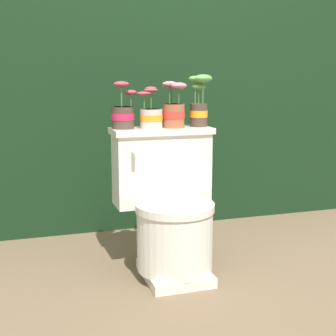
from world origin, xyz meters
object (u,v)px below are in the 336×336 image
potted_plant_middle (173,110)px  toilet (169,207)px  potted_plant_midright (199,105)px  potted_plant_left (123,114)px  potted_plant_midleft (151,115)px

potted_plant_middle → toilet: bearing=-117.0°
potted_plant_middle → potted_plant_midright: 0.15m
toilet → potted_plant_left: potted_plant_left is taller
toilet → potted_plant_middle: bearing=63.0°
potted_plant_midright → potted_plant_left: bearing=179.3°
toilet → potted_plant_left: size_ratio=3.07×
potted_plant_left → potted_plant_middle: (0.25, -0.02, 0.02)m
potted_plant_left → potted_plant_middle: size_ratio=1.00×
toilet → potted_plant_midright: 0.55m
potted_plant_left → potted_plant_midleft: (0.13, -0.03, -0.01)m
potted_plant_middle → potted_plant_midright: size_ratio=0.87×
toilet → potted_plant_midright: potted_plant_midright is taller
potted_plant_midleft → potted_plant_midright: size_ratio=0.77×
potted_plant_midleft → potted_plant_middle: 0.12m
potted_plant_middle → potted_plant_midright: potted_plant_midright is taller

